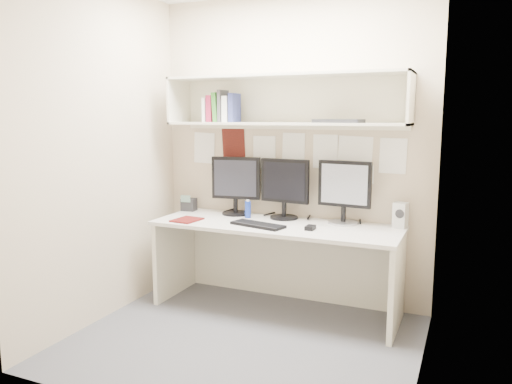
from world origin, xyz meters
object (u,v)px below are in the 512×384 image
at_px(desk, 276,267).
at_px(keyboard, 258,225).
at_px(maroon_notebook, 187,220).
at_px(desk_phone, 189,204).
at_px(monitor_right, 344,190).
at_px(monitor_center, 285,187).
at_px(speaker, 400,215).
at_px(monitor_left, 236,184).

distance_m(desk, keyboard, 0.42).
bearing_deg(maroon_notebook, desk_phone, 124.72).
height_order(monitor_right, keyboard, monitor_right).
xyz_separation_m(monitor_right, desk_phone, (-1.44, -0.02, -0.21)).
distance_m(desk, monitor_right, 0.84).
xyz_separation_m(monitor_center, desk_phone, (-0.93, -0.02, -0.21)).
xyz_separation_m(maroon_notebook, desk_phone, (-0.22, 0.39, 0.05)).
bearing_deg(speaker, maroon_notebook, -154.02).
distance_m(monitor_right, desk_phone, 1.45).
height_order(monitor_left, speaker, monitor_left).
bearing_deg(monitor_center, desk_phone, -172.79).
xyz_separation_m(monitor_right, maroon_notebook, (-1.22, -0.41, -0.27)).
bearing_deg(keyboard, desk, 71.24).
relative_size(desk, monitor_right, 3.94).
xyz_separation_m(speaker, maroon_notebook, (-1.66, -0.44, -0.09)).
relative_size(speaker, maroon_notebook, 0.84).
distance_m(monitor_left, monitor_right, 0.97).
height_order(keyboard, desk_phone, desk_phone).
distance_m(monitor_right, keyboard, 0.75).
bearing_deg(keyboard, desk_phone, 171.29).
bearing_deg(desk_phone, keyboard, -28.39).
height_order(monitor_center, speaker, monitor_center).
relative_size(monitor_center, monitor_right, 1.00).
relative_size(monitor_right, desk_phone, 3.40).
relative_size(maroon_notebook, desk_phone, 1.58).
height_order(monitor_center, monitor_right, monitor_right).
height_order(monitor_center, desk_phone, monitor_center).
distance_m(keyboard, speaker, 1.11).
xyz_separation_m(monitor_left, desk_phone, (-0.47, -0.02, -0.21)).
relative_size(monitor_right, speaker, 2.56).
bearing_deg(keyboard, monitor_right, 45.81).
bearing_deg(speaker, monitor_left, -167.76).
relative_size(monitor_left, monitor_right, 1.00).
distance_m(desk, monitor_left, 0.82).
height_order(desk, speaker, speaker).
xyz_separation_m(monitor_right, speaker, (0.44, 0.02, -0.17)).
height_order(monitor_left, desk_phone, monitor_left).
bearing_deg(monitor_left, keyboard, -54.03).
bearing_deg(desk_phone, monitor_left, -3.24).
distance_m(monitor_center, keyboard, 0.46).
height_order(speaker, desk_phone, speaker).
bearing_deg(desk_phone, monitor_center, -4.50).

